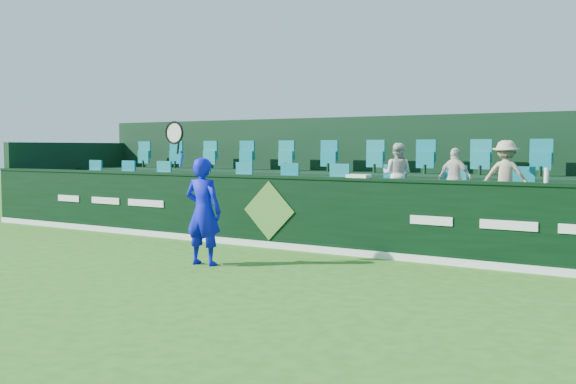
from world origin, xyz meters
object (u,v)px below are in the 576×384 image
Objects in this scene: tennis_player at (203,210)px; spectator_left at (397,174)px; spectator_middle at (455,178)px; spectator_right at (506,176)px; towel at (359,176)px; drinks_bottle at (546,175)px.

tennis_player is 3.81m from spectator_left.
spectator_right is at bearing -168.71° from spectator_middle.
tennis_player is at bearing 53.82° from spectator_left.
spectator_right reaches higher than towel.
towel is at bearing 16.79° from spectator_right.
towel is at bearing 51.20° from spectator_middle.
spectator_right reaches higher than spectator_left.
tennis_player is 2.76m from towel.
towel is (-0.26, -1.12, 0.00)m from spectator_left.
spectator_left is 2.99m from drinks_bottle.
towel is (-2.20, -1.12, -0.02)m from spectator_right.
spectator_right is at bearing 26.97° from towel.
towel is 3.03m from drinks_bottle.
spectator_left is 5.21× the size of drinks_bottle.
drinks_bottle is at bearing 116.45° from spectator_right.
drinks_bottle is (0.83, -1.12, 0.07)m from spectator_right.
spectator_middle is 2.04m from drinks_bottle.
tennis_player is 10.49× the size of drinks_bottle.
spectator_right is 3.12× the size of towel.
spectator_middle is at bearing 46.14° from tennis_player.
spectator_middle is (1.08, 0.00, -0.04)m from spectator_left.
tennis_player is 2.01× the size of spectator_left.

